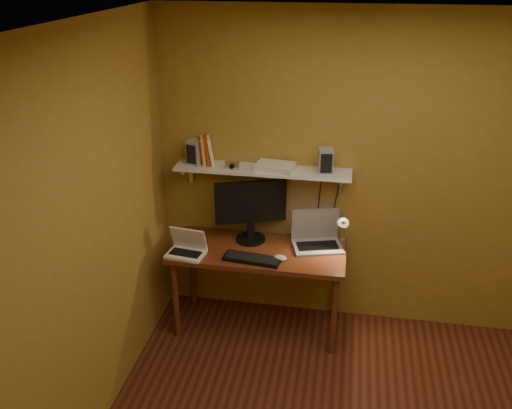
% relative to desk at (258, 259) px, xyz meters
% --- Properties ---
extents(room, '(3.44, 3.24, 2.64)m').
position_rel_desk_xyz_m(room, '(0.84, -1.28, 0.64)').
color(room, '#5B2917').
rests_on(room, ground).
extents(desk, '(1.40, 0.60, 0.75)m').
position_rel_desk_xyz_m(desk, '(0.00, 0.00, 0.00)').
color(desk, brown).
rests_on(desk, ground).
extents(wall_shelf, '(1.40, 0.25, 0.21)m').
position_rel_desk_xyz_m(wall_shelf, '(0.00, 0.19, 0.69)').
color(wall_shelf, silver).
rests_on(wall_shelf, room).
extents(monitor, '(0.56, 0.31, 0.52)m').
position_rel_desk_xyz_m(monitor, '(-0.09, 0.15, 0.38)').
color(monitor, black).
rests_on(monitor, desk).
extents(laptop, '(0.45, 0.38, 0.29)m').
position_rel_desk_xyz_m(laptop, '(0.45, 0.16, 0.16)').
color(laptop, '#919498').
rests_on(laptop, desk).
extents(netbook, '(0.32, 0.24, 0.21)m').
position_rel_desk_xyz_m(netbook, '(-0.54, -0.16, 0.14)').
color(netbook, silver).
rests_on(netbook, desk).
extents(keyboard, '(0.46, 0.20, 0.02)m').
position_rel_desk_xyz_m(keyboard, '(-0.02, -0.18, 0.10)').
color(keyboard, black).
rests_on(keyboard, desk).
extents(mouse, '(0.13, 0.10, 0.04)m').
position_rel_desk_xyz_m(mouse, '(0.20, -0.14, 0.11)').
color(mouse, silver).
rests_on(mouse, desk).
extents(desk_lamp, '(0.09, 0.23, 0.38)m').
position_rel_desk_xyz_m(desk_lamp, '(0.66, 0.13, 0.29)').
color(desk_lamp, silver).
rests_on(desk_lamp, desk).
extents(speaker_left, '(0.14, 0.14, 0.20)m').
position_rel_desk_xyz_m(speaker_left, '(-0.55, 0.20, 0.81)').
color(speaker_left, '#919498').
rests_on(speaker_left, wall_shelf).
extents(speaker_right, '(0.12, 0.12, 0.19)m').
position_rel_desk_xyz_m(speaker_right, '(0.49, 0.18, 0.81)').
color(speaker_right, '#919498').
rests_on(speaker_right, wall_shelf).
extents(books, '(0.16, 0.16, 0.23)m').
position_rel_desk_xyz_m(books, '(-0.46, 0.22, 0.82)').
color(books, orange).
rests_on(books, wall_shelf).
extents(shelf_camera, '(0.11, 0.05, 0.07)m').
position_rel_desk_xyz_m(shelf_camera, '(-0.23, 0.13, 0.74)').
color(shelf_camera, silver).
rests_on(shelf_camera, wall_shelf).
extents(router, '(0.32, 0.24, 0.05)m').
position_rel_desk_xyz_m(router, '(0.10, 0.18, 0.74)').
color(router, silver).
rests_on(router, wall_shelf).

